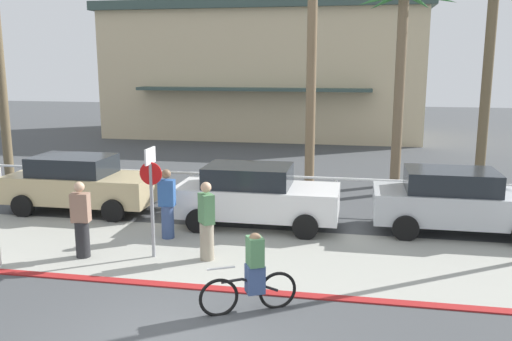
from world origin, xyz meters
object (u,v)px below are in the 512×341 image
object	(u,v)px
car_silver_3	(457,201)
pedestrian_0	(167,207)
pedestrian_2	(81,223)
stop_sign_bike_lane	(151,187)
palm_tree_3	(402,37)
car_white_2	(255,195)
pedestrian_1	(207,224)
cyclist_black_0	(252,275)
car_tan_1	(80,183)
palm_tree_4	(493,4)

from	to	relation	value
car_silver_3	pedestrian_0	distance (m)	7.53
pedestrian_0	pedestrian_2	size ratio (longest dim) A/B	1.01
car_silver_3	pedestrian_0	bearing A→B (deg)	-165.73
pedestrian_0	car_silver_3	bearing A→B (deg)	14.27
stop_sign_bike_lane	palm_tree_3	world-z (taller)	palm_tree_3
palm_tree_3	pedestrian_0	distance (m)	10.57
car_white_2	pedestrian_2	bearing A→B (deg)	-137.27
pedestrian_1	stop_sign_bike_lane	bearing A→B (deg)	-177.29
stop_sign_bike_lane	car_white_2	bearing A→B (deg)	57.23
cyclist_black_0	car_tan_1	bearing A→B (deg)	138.60
palm_tree_3	car_silver_3	distance (m)	7.21
palm_tree_4	cyclist_black_0	world-z (taller)	palm_tree_4
pedestrian_2	palm_tree_4	bearing A→B (deg)	43.04
palm_tree_4	pedestrian_0	size ratio (longest dim) A/B	4.71
palm_tree_3	car_silver_3	size ratio (longest dim) A/B	1.59
stop_sign_bike_lane	pedestrian_0	size ratio (longest dim) A/B	1.42
pedestrian_1	pedestrian_2	size ratio (longest dim) A/B	1.02
palm_tree_3	pedestrian_2	size ratio (longest dim) A/B	3.90
palm_tree_4	pedestrian_2	xyz separation A→B (m)	(-10.59, -9.89, -5.60)
stop_sign_bike_lane	palm_tree_4	world-z (taller)	palm_tree_4
stop_sign_bike_lane	palm_tree_4	size ratio (longest dim) A/B	0.30
stop_sign_bike_lane	pedestrian_1	bearing A→B (deg)	2.71
pedestrian_0	palm_tree_3	bearing A→B (deg)	50.67
palm_tree_3	car_white_2	bearing A→B (deg)	-124.60
stop_sign_bike_lane	palm_tree_3	size ratio (longest dim) A/B	0.37
car_white_2	pedestrian_1	distance (m)	2.86
palm_tree_3	pedestrian_1	world-z (taller)	palm_tree_3
pedestrian_1	pedestrian_2	xyz separation A→B (m)	(-2.85, -0.37, -0.02)
stop_sign_bike_lane	pedestrian_2	size ratio (longest dim) A/B	1.43
pedestrian_1	palm_tree_4	bearing A→B (deg)	50.88
palm_tree_4	cyclist_black_0	distance (m)	14.56
cyclist_black_0	palm_tree_3	bearing A→B (deg)	74.03
palm_tree_4	pedestrian_0	xyz separation A→B (m)	(-9.15, -8.21, -5.59)
palm_tree_3	car_silver_3	world-z (taller)	palm_tree_3
pedestrian_1	car_white_2	bearing A→B (deg)	78.27
car_silver_3	pedestrian_0	size ratio (longest dim) A/B	2.44
car_white_2	pedestrian_0	distance (m)	2.48
car_tan_1	cyclist_black_0	xyz separation A→B (m)	(6.39, -5.63, -0.18)
car_white_2	car_silver_3	distance (m)	5.32
car_silver_3	stop_sign_bike_lane	bearing A→B (deg)	-155.70
car_silver_3	pedestrian_1	xyz separation A→B (m)	(-5.89, -3.17, -0.02)
car_tan_1	car_silver_3	size ratio (longest dim) A/B	1.00
palm_tree_4	pedestrian_0	world-z (taller)	palm_tree_4
stop_sign_bike_lane	pedestrian_1	size ratio (longest dim) A/B	1.40
car_white_2	palm_tree_4	bearing A→B (deg)	43.18
stop_sign_bike_lane	car_white_2	size ratio (longest dim) A/B	0.58
car_silver_3	car_white_2	bearing A→B (deg)	-176.04
palm_tree_3	palm_tree_4	xyz separation A→B (m)	(3.07, 0.79, 1.13)
stop_sign_bike_lane	palm_tree_3	xyz separation A→B (m)	(5.93, 8.79, 3.62)
cyclist_black_0	pedestrian_2	distance (m)	4.78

